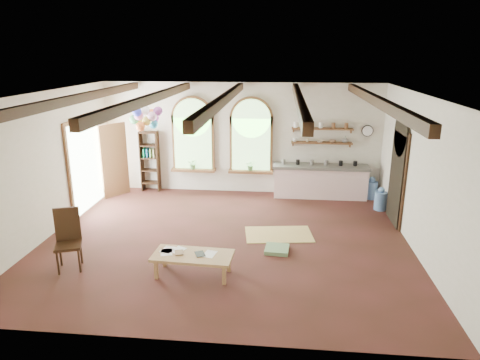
# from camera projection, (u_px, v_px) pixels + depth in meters

# --- Properties ---
(floor) EXTENTS (8.00, 8.00, 0.00)m
(floor) POSITION_uv_depth(u_px,v_px,m) (226.00, 240.00, 9.51)
(floor) COLOR #502421
(floor) RESTS_ON ground
(ceiling_beams) EXTENTS (6.20, 6.80, 0.18)m
(ceiling_beams) POSITION_uv_depth(u_px,v_px,m) (224.00, 99.00, 8.62)
(ceiling_beams) COLOR #322110
(ceiling_beams) RESTS_ON ceiling
(window_left) EXTENTS (1.30, 0.28, 2.20)m
(window_left) POSITION_uv_depth(u_px,v_px,m) (193.00, 137.00, 12.44)
(window_left) COLOR brown
(window_left) RESTS_ON floor
(window_right) EXTENTS (1.30, 0.28, 2.20)m
(window_right) POSITION_uv_depth(u_px,v_px,m) (251.00, 138.00, 12.27)
(window_right) COLOR brown
(window_right) RESTS_ON floor
(left_doorway) EXTENTS (0.10, 1.90, 2.50)m
(left_doorway) POSITION_uv_depth(u_px,v_px,m) (86.00, 165.00, 11.27)
(left_doorway) COLOR brown
(left_doorway) RESTS_ON floor
(right_doorway) EXTENTS (0.10, 1.30, 2.40)m
(right_doorway) POSITION_uv_depth(u_px,v_px,m) (397.00, 179.00, 10.25)
(right_doorway) COLOR black
(right_doorway) RESTS_ON floor
(kitchen_counter) EXTENTS (2.68, 0.62, 0.94)m
(kitchen_counter) POSITION_uv_depth(u_px,v_px,m) (320.00, 181.00, 12.20)
(kitchen_counter) COLOR #F7D3D1
(kitchen_counter) RESTS_ON floor
(wall_shelf_lower) EXTENTS (1.70, 0.24, 0.04)m
(wall_shelf_lower) POSITION_uv_depth(u_px,v_px,m) (322.00, 143.00, 12.06)
(wall_shelf_lower) COLOR brown
(wall_shelf_lower) RESTS_ON wall_back
(wall_shelf_upper) EXTENTS (1.70, 0.24, 0.04)m
(wall_shelf_upper) POSITION_uv_depth(u_px,v_px,m) (322.00, 129.00, 11.95)
(wall_shelf_upper) COLOR brown
(wall_shelf_upper) RESTS_ON wall_back
(wall_clock) EXTENTS (0.32, 0.04, 0.32)m
(wall_clock) POSITION_uv_depth(u_px,v_px,m) (367.00, 131.00, 11.91)
(wall_clock) COLOR black
(wall_clock) RESTS_ON wall_back
(bookshelf) EXTENTS (0.53, 0.32, 1.80)m
(bookshelf) POSITION_uv_depth(u_px,v_px,m) (150.00, 161.00, 12.67)
(bookshelf) COLOR #322110
(bookshelf) RESTS_ON floor
(coffee_table) EXTENTS (1.51, 0.76, 0.42)m
(coffee_table) POSITION_uv_depth(u_px,v_px,m) (193.00, 257.00, 7.92)
(coffee_table) COLOR #A47B4B
(coffee_table) RESTS_ON floor
(side_chair) EXTENTS (0.60, 0.60, 1.18)m
(side_chair) POSITION_uv_depth(u_px,v_px,m) (69.00, 252.00, 8.18)
(side_chair) COLOR #322110
(side_chair) RESTS_ON floor
(floor_mat) EXTENTS (1.62, 1.13, 0.02)m
(floor_mat) POSITION_uv_depth(u_px,v_px,m) (279.00, 234.00, 9.78)
(floor_mat) COLOR #D5B66A
(floor_mat) RESTS_ON floor
(floor_cushion) EXTENTS (0.53, 0.53, 0.08)m
(floor_cushion) POSITION_uv_depth(u_px,v_px,m) (277.00, 249.00, 8.96)
(floor_cushion) COLOR gray
(floor_cushion) RESTS_ON floor
(water_jug_a) EXTENTS (0.33, 0.33, 0.64)m
(water_jug_a) POSITION_uv_depth(u_px,v_px,m) (371.00, 189.00, 12.12)
(water_jug_a) COLOR #5983BF
(water_jug_a) RESTS_ON floor
(water_jug_b) EXTENTS (0.32, 0.32, 0.63)m
(water_jug_b) POSITION_uv_depth(u_px,v_px,m) (381.00, 200.00, 11.26)
(water_jug_b) COLOR #5983BF
(water_jug_b) RESTS_ON floor
(balloon_cluster) EXTENTS (0.94, 0.94, 1.15)m
(balloon_cluster) POSITION_uv_depth(u_px,v_px,m) (146.00, 118.00, 11.25)
(balloon_cluster) COLOR white
(balloon_cluster) RESTS_ON floor
(table_book) EXTENTS (0.21, 0.26, 0.02)m
(table_book) POSITION_uv_depth(u_px,v_px,m) (175.00, 253.00, 7.94)
(table_book) COLOR olive
(table_book) RESTS_ON coffee_table
(tablet) EXTENTS (0.25, 0.28, 0.01)m
(tablet) POSITION_uv_depth(u_px,v_px,m) (200.00, 254.00, 7.91)
(tablet) COLOR black
(tablet) RESTS_ON coffee_table
(potted_plant_left) EXTENTS (0.27, 0.23, 0.30)m
(potted_plant_left) POSITION_uv_depth(u_px,v_px,m) (193.00, 164.00, 12.56)
(potted_plant_left) COLOR #598C4C
(potted_plant_left) RESTS_ON window_left
(potted_plant_right) EXTENTS (0.27, 0.23, 0.30)m
(potted_plant_right) POSITION_uv_depth(u_px,v_px,m) (251.00, 165.00, 12.40)
(potted_plant_right) COLOR #598C4C
(potted_plant_right) RESTS_ON window_right
(shelf_cup_a) EXTENTS (0.12, 0.10, 0.10)m
(shelf_cup_a) POSITION_uv_depth(u_px,v_px,m) (295.00, 140.00, 12.12)
(shelf_cup_a) COLOR white
(shelf_cup_a) RESTS_ON wall_shelf_lower
(shelf_cup_b) EXTENTS (0.10, 0.10, 0.09)m
(shelf_cup_b) POSITION_uv_depth(u_px,v_px,m) (307.00, 140.00, 12.08)
(shelf_cup_b) COLOR beige
(shelf_cup_b) RESTS_ON wall_shelf_lower
(shelf_bowl_a) EXTENTS (0.22, 0.22, 0.05)m
(shelf_bowl_a) POSITION_uv_depth(u_px,v_px,m) (320.00, 141.00, 12.06)
(shelf_bowl_a) COLOR beige
(shelf_bowl_a) RESTS_ON wall_shelf_lower
(shelf_bowl_b) EXTENTS (0.20, 0.20, 0.06)m
(shelf_bowl_b) POSITION_uv_depth(u_px,v_px,m) (332.00, 141.00, 12.02)
(shelf_bowl_b) COLOR #8C664C
(shelf_bowl_b) RESTS_ON wall_shelf_lower
(shelf_vase) EXTENTS (0.18, 0.18, 0.19)m
(shelf_vase) POSITION_uv_depth(u_px,v_px,m) (345.00, 139.00, 11.97)
(shelf_vase) COLOR slate
(shelf_vase) RESTS_ON wall_shelf_lower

